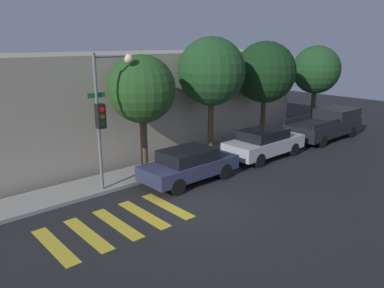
# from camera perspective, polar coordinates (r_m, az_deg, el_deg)

# --- Properties ---
(ground_plane) EXTENTS (60.00, 60.00, 0.00)m
(ground_plane) POSITION_cam_1_polar(r_m,az_deg,el_deg) (13.55, 1.32, -9.41)
(ground_plane) COLOR black
(sidewalk) EXTENTS (26.00, 1.87, 0.14)m
(sidewalk) POSITION_cam_1_polar(r_m,az_deg,el_deg) (16.57, -8.48, -4.59)
(sidewalk) COLOR gray
(sidewalk) RESTS_ON ground
(building_row) EXTENTS (26.00, 6.00, 5.12)m
(building_row) POSITION_cam_1_polar(r_m,az_deg,el_deg) (19.63, -15.78, 5.65)
(building_row) COLOR #A89E8E
(building_row) RESTS_ON ground
(crosswalk) EXTENTS (4.54, 2.60, 0.00)m
(crosswalk) POSITION_cam_1_polar(r_m,az_deg,el_deg) (12.57, -11.37, -11.81)
(crosswalk) COLOR gold
(crosswalk) RESTS_ON ground
(traffic_light_pole) EXTENTS (1.95, 0.56, 5.30)m
(traffic_light_pole) POSITION_cam_1_polar(r_m,az_deg,el_deg) (14.26, -12.92, 5.96)
(traffic_light_pole) COLOR slate
(traffic_light_pole) RESTS_ON ground
(sedan_near_corner) EXTENTS (4.21, 1.79, 1.41)m
(sedan_near_corner) POSITION_cam_1_polar(r_m,az_deg,el_deg) (15.52, -0.48, -3.13)
(sedan_near_corner) COLOR #2D3351
(sedan_near_corner) RESTS_ON ground
(sedan_middle) EXTENTS (4.48, 1.81, 1.48)m
(sedan_middle) POSITION_cam_1_polar(r_m,az_deg,el_deg) (19.04, 10.94, 0.20)
(sedan_middle) COLOR #B7BABF
(sedan_middle) RESTS_ON ground
(pickup_truck) EXTENTS (5.45, 2.13, 1.71)m
(pickup_truck) POSITION_cam_1_polar(r_m,az_deg,el_deg) (23.95, 19.80, 2.90)
(pickup_truck) COLOR black
(pickup_truck) RESTS_ON ground
(tree_near_corner) EXTENTS (2.85, 2.85, 5.19)m
(tree_near_corner) POSITION_cam_1_polar(r_m,az_deg,el_deg) (15.88, -7.64, 8.21)
(tree_near_corner) COLOR brown
(tree_near_corner) RESTS_ON ground
(tree_midblock) EXTENTS (3.30, 3.30, 5.93)m
(tree_midblock) POSITION_cam_1_polar(r_m,az_deg,el_deg) (18.38, 2.97, 10.93)
(tree_midblock) COLOR brown
(tree_midblock) RESTS_ON ground
(tree_far_end) EXTENTS (3.40, 3.40, 5.72)m
(tree_far_end) POSITION_cam_1_polar(r_m,az_deg,el_deg) (21.53, 11.07, 10.65)
(tree_far_end) COLOR #4C3823
(tree_far_end) RESTS_ON ground
(tree_behind_truck) EXTENTS (3.07, 3.07, 5.44)m
(tree_behind_truck) POSITION_cam_1_polar(r_m,az_deg,el_deg) (25.96, 18.40, 10.65)
(tree_behind_truck) COLOR brown
(tree_behind_truck) RESTS_ON ground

